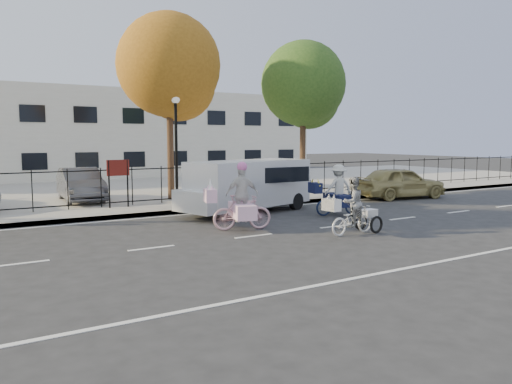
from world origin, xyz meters
TOP-DOWN VIEW (x-y plane):
  - ground at (0.00, 0.00)m, footprint 120.00×120.00m
  - road_markings at (0.00, 0.00)m, footprint 60.00×9.52m
  - curb at (0.00, 5.05)m, footprint 60.00×0.10m
  - sidewalk at (0.00, 6.10)m, footprint 60.00×2.20m
  - parking_lot at (0.00, 15.00)m, footprint 60.00×15.60m
  - iron_fence at (0.00, 7.20)m, footprint 58.00×0.06m
  - building at (0.00, 25.00)m, footprint 34.00×10.00m
  - lamppost at (0.50, 6.80)m, footprint 0.36×0.36m
  - street_sign at (-1.85, 6.80)m, footprint 0.85×0.06m
  - zebra_trike at (2.56, -1.23)m, footprint 1.93×0.76m
  - unicorn_bike at (0.18, 1.03)m, footprint 2.09×1.51m
  - bull_bike at (4.57, 1.76)m, footprint 2.02×1.41m
  - white_van at (2.15, 4.00)m, footprint 5.83×3.15m
  - gold_sedan at (10.37, 4.16)m, footprint 4.51×2.36m
  - lot_car_c at (-2.64, 9.59)m, footprint 1.69×4.26m
  - lot_car_d at (8.30, 10.73)m, footprint 2.03×3.68m
  - tree_mid at (0.95, 8.26)m, footprint 4.35×4.35m
  - tree_east at (7.27, 7.36)m, footprint 3.99×3.99m

SIDE VIEW (x-z plane):
  - ground at x=0.00m, z-range 0.00..0.00m
  - road_markings at x=0.00m, z-range 0.00..0.01m
  - curb at x=0.00m, z-range 0.00..0.15m
  - sidewalk at x=0.00m, z-range 0.00..0.15m
  - parking_lot at x=0.00m, z-range 0.00..0.15m
  - zebra_trike at x=2.56m, z-range -0.19..1.47m
  - bull_bike at x=4.57m, z-range -0.18..1.64m
  - gold_sedan at x=10.37m, z-range 0.00..1.46m
  - lot_car_d at x=8.30m, z-range 0.15..1.34m
  - unicorn_bike at x=0.18m, z-range -0.27..1.79m
  - lot_car_c at x=-2.64m, z-range 0.15..1.53m
  - iron_fence at x=0.00m, z-range 0.15..1.65m
  - white_van at x=2.15m, z-range 0.10..2.04m
  - street_sign at x=-1.85m, z-range 0.52..2.32m
  - building at x=0.00m, z-range 0.00..6.00m
  - lamppost at x=0.50m, z-range 0.95..5.28m
  - tree_east at x=7.27m, z-range 1.46..8.77m
  - tree_mid at x=0.95m, z-range 1.60..9.57m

